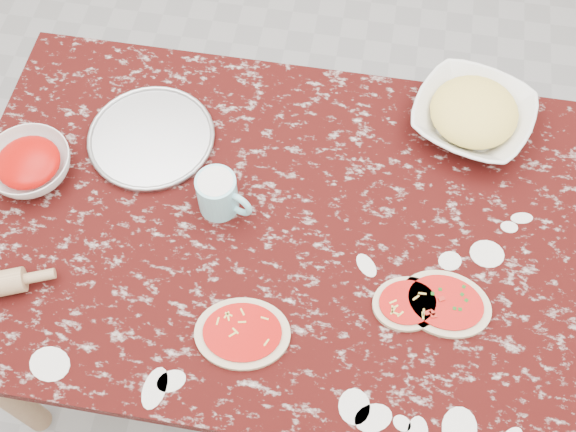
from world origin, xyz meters
The scene contains 9 objects.
ground centered at (0.00, 0.00, 0.00)m, with size 4.00×4.00×0.00m, color gray.
worktable centered at (0.00, 0.00, 0.67)m, with size 1.60×1.00×0.75m.
pizza_tray centered at (-0.39, 0.19, 0.76)m, with size 0.32×0.32×0.01m, color #B2B2B7.
sauce_bowl centered at (-0.66, 0.04, 0.78)m, with size 0.21×0.21×0.07m, color white.
cheese_bowl centered at (0.42, 0.37, 0.79)m, with size 0.30×0.30×0.07m, color white.
flour_mug centered at (-0.17, 0.03, 0.81)m, with size 0.14×0.10×0.11m.
pizza_left centered at (-0.05, -0.29, 0.76)m, with size 0.23×0.19×0.02m.
pizza_mid centered at (0.30, -0.16, 0.76)m, with size 0.19×0.17×0.02m.
pizza_right centered at (0.38, -0.14, 0.76)m, with size 0.23×0.18×0.02m.
Camera 1 is at (0.13, -0.77, 2.23)m, focal length 43.36 mm.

